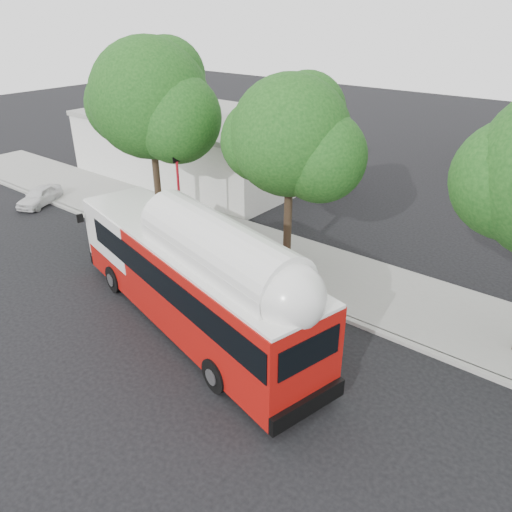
% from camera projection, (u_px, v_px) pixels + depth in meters
% --- Properties ---
extents(ground, '(120.00, 120.00, 0.00)m').
position_uv_depth(ground, '(214.00, 336.00, 18.39)').
color(ground, black).
rests_on(ground, ground).
extents(sidewalk, '(60.00, 5.00, 0.15)m').
position_uv_depth(sidewalk, '(310.00, 268.00, 22.90)').
color(sidewalk, gray).
rests_on(sidewalk, ground).
extents(curb_strip, '(60.00, 0.30, 0.15)m').
position_uv_depth(curb_strip, '(277.00, 291.00, 21.08)').
color(curb_strip, gray).
rests_on(curb_strip, ground).
extents(red_curb_segment, '(10.00, 0.32, 0.16)m').
position_uv_depth(red_curb_segment, '(224.00, 270.00, 22.75)').
color(red_curb_segment, maroon).
rests_on(red_curb_segment, ground).
extents(street_tree_left, '(6.67, 5.80, 9.74)m').
position_uv_depth(street_tree_left, '(157.00, 105.00, 24.03)').
color(street_tree_left, '#2D2116').
rests_on(street_tree_left, ground).
extents(street_tree_mid, '(5.75, 5.00, 8.62)m').
position_uv_depth(street_tree_mid, '(299.00, 142.00, 20.29)').
color(street_tree_mid, '#2D2116').
rests_on(street_tree_mid, ground).
extents(low_commercial_bldg, '(16.20, 10.20, 4.25)m').
position_uv_depth(low_commercial_bldg, '(202.00, 144.00, 34.97)').
color(low_commercial_bldg, silver).
rests_on(low_commercial_bldg, ground).
extents(transit_bus, '(13.83, 5.72, 4.04)m').
position_uv_depth(transit_bus, '(191.00, 282.00, 18.14)').
color(transit_bus, '#A6100B').
rests_on(transit_bus, ground).
extents(parked_car, '(3.51, 2.50, 1.11)m').
position_uv_depth(parked_car, '(39.00, 196.00, 30.18)').
color(parked_car, silver).
rests_on(parked_car, ground).
extents(signal_pole, '(0.13, 0.44, 4.62)m').
position_uv_depth(signal_pole, '(180.00, 202.00, 24.15)').
color(signal_pole, red).
rests_on(signal_pole, ground).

